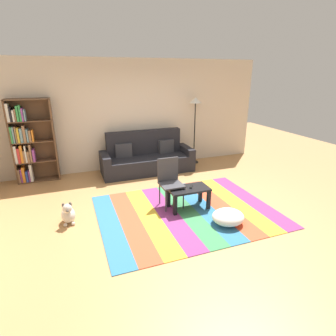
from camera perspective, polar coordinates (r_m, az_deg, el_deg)
The scene contains 11 objects.
ground_plane at distance 5.12m, azimuth 0.69°, elevation -8.07°, with size 14.00×14.00×0.00m, color #B27F4C.
back_wall at distance 7.05m, azimuth -6.94°, elevation 11.04°, with size 6.80×0.10×2.70m, color beige.
rug at distance 4.95m, azimuth 3.89°, elevation -9.06°, with size 3.08×2.38×0.01m.
couch at distance 6.81m, azimuth -4.48°, elevation 2.06°, with size 2.26×0.80×1.00m.
bookshelf at distance 6.74m, azimuth -27.37°, elevation 4.85°, with size 0.90×0.28×1.85m.
coffee_table at distance 4.94m, azimuth 4.35°, elevation -5.06°, with size 0.74×0.41×0.39m.
pouf at distance 4.63m, azimuth 12.52°, elevation -10.02°, with size 0.53×0.49×0.23m, color white.
dog at distance 4.83m, azimuth -20.27°, elevation -9.07°, with size 0.22×0.35×0.40m.
standing_lamp at distance 7.27m, azimuth 5.76°, elevation 12.30°, with size 0.32×0.32×1.76m.
tv_remote at distance 4.95m, azimuth 4.91°, elevation -3.87°, with size 0.04×0.15×0.02m, color black.
folding_chair at distance 4.97m, azimuth 0.35°, elevation -2.17°, with size 0.40×0.40×0.90m.
Camera 1 is at (-1.65, -4.23, 2.37)m, focal length 28.97 mm.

